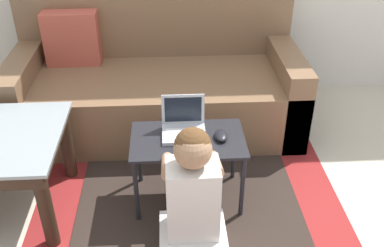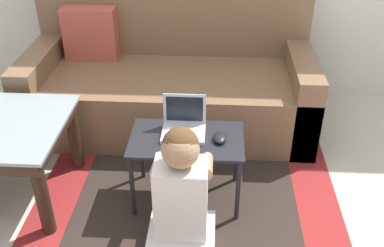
% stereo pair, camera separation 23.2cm
% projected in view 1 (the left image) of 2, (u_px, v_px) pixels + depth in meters
% --- Properties ---
extents(ground_plane, '(16.00, 16.00, 0.00)m').
position_uv_depth(ground_plane, '(199.00, 221.00, 2.37)').
color(ground_plane, beige).
extents(area_rug, '(1.68, 1.90, 0.01)m').
position_uv_depth(area_rug, '(190.00, 222.00, 2.36)').
color(area_rug, maroon).
rests_on(area_rug, ground_plane).
extents(couch, '(1.88, 0.88, 0.92)m').
position_uv_depth(couch, '(156.00, 81.00, 3.08)').
color(couch, brown).
rests_on(couch, ground_plane).
extents(laptop_desk, '(0.59, 0.36, 0.40)m').
position_uv_depth(laptop_desk, '(188.00, 146.00, 2.34)').
color(laptop_desk, black).
rests_on(laptop_desk, ground_plane).
extents(laptop, '(0.22, 0.18, 0.19)m').
position_uv_depth(laptop, '(184.00, 128.00, 2.33)').
color(laptop, '#B7BCC6').
rests_on(laptop, laptop_desk).
extents(computer_mouse, '(0.07, 0.11, 0.03)m').
position_uv_depth(computer_mouse, '(221.00, 135.00, 2.31)').
color(computer_mouse, black).
rests_on(computer_mouse, laptop_desk).
extents(person_seated, '(0.31, 0.37, 0.70)m').
position_uv_depth(person_seated, '(193.00, 202.00, 2.03)').
color(person_seated, silver).
rests_on(person_seated, ground_plane).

